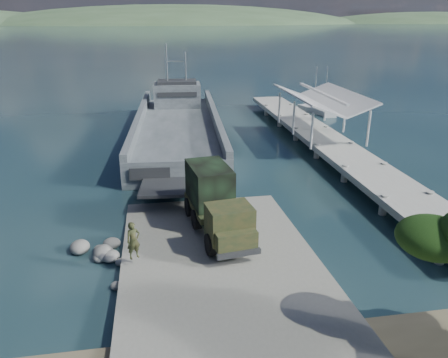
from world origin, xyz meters
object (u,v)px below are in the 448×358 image
(pier, at_px, (323,132))
(military_truck, at_px, (216,202))
(landing_craft, at_px, (178,132))
(sailboat_near, at_px, (324,111))
(sailboat_far, at_px, (314,110))
(soldier, at_px, (134,247))

(pier, xyz_separation_m, military_truck, (-12.74, -16.03, 0.63))
(pier, distance_m, landing_craft, 14.67)
(military_truck, bearing_deg, sailboat_near, 50.78)
(military_truck, relative_size, sailboat_far, 1.27)
(military_truck, relative_size, soldier, 4.04)
(pier, bearing_deg, sailboat_near, 67.74)
(landing_craft, distance_m, sailboat_near, 21.66)
(pier, relative_size, sailboat_near, 7.08)
(military_truck, height_order, soldier, military_truck)
(soldier, relative_size, sailboat_near, 0.31)
(soldier, xyz_separation_m, sailboat_far, (22.43, 35.15, -1.14))
(soldier, height_order, sailboat_far, sailboat_far)
(soldier, distance_m, sailboat_far, 41.72)
(landing_craft, height_order, sailboat_near, landing_craft)
(pier, xyz_separation_m, sailboat_near, (6.06, 14.81, -1.27))
(military_truck, bearing_deg, pier, 43.68)
(sailboat_near, relative_size, sailboat_far, 1.02)
(landing_craft, bearing_deg, sailboat_far, 32.80)
(sailboat_near, bearing_deg, sailboat_far, 129.29)
(pier, distance_m, sailboat_near, 16.05)
(pier, distance_m, soldier, 25.79)
(pier, height_order, military_truck, pier)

